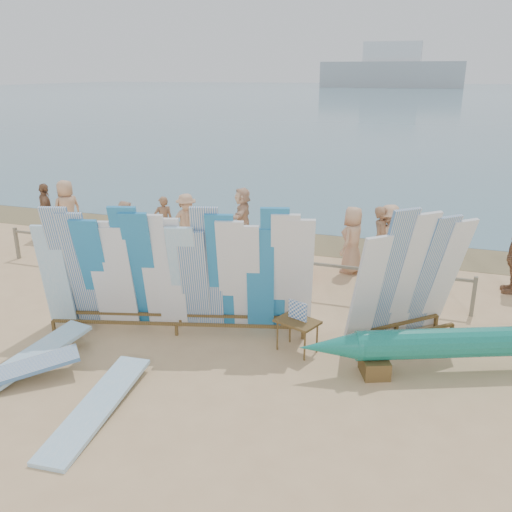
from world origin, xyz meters
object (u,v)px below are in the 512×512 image
(outrigger_canoe, at_px, (467,344))
(vendor_table, at_px, (297,335))
(side_surfboard_rack, at_px, (409,281))
(beachgoer_3, at_px, (187,222))
(beachgoer_6, at_px, (352,240))
(beach_chair_left, at_px, (263,262))
(stroller, at_px, (270,264))
(beachgoer_extra_1, at_px, (46,211))
(flat_board_a, at_px, (26,371))
(beachgoer_0, at_px, (67,210))
(beachgoer_9, at_px, (389,239))
(beachgoer_2, at_px, (125,231))
(beachgoer_1, at_px, (164,221))
(beachgoer_7, at_px, (381,240))
(flat_board_b, at_px, (98,412))
(beach_chair_right, at_px, (301,266))
(main_surfboard_rack, at_px, (176,275))
(beachgoer_5, at_px, (243,215))

(outrigger_canoe, relative_size, vendor_table, 5.55)
(side_surfboard_rack, distance_m, beachgoer_3, 7.69)
(side_surfboard_rack, distance_m, beachgoer_6, 3.92)
(side_surfboard_rack, height_order, beach_chair_left, side_surfboard_rack)
(stroller, height_order, beachgoer_extra_1, beachgoer_extra_1)
(flat_board_a, distance_m, beachgoer_0, 8.24)
(beachgoer_9, xyz_separation_m, beachgoer_2, (-6.98, -1.40, -0.05))
(flat_board_a, distance_m, beachgoer_2, 6.02)
(beach_chair_left, bearing_deg, side_surfboard_rack, -17.61)
(beachgoer_0, distance_m, beachgoer_1, 3.20)
(beachgoer_3, relative_size, beachgoer_0, 0.88)
(beachgoer_7, bearing_deg, flat_board_b, 172.45)
(beachgoer_6, bearing_deg, vendor_table, 11.97)
(beachgoer_extra_1, bearing_deg, flat_board_b, -178.37)
(stroller, relative_size, beachgoer_9, 0.61)
(beachgoer_9, xyz_separation_m, beachgoer_extra_1, (-10.47, -0.31, -0.02))
(flat_board_a, bearing_deg, beachgoer_1, 109.22)
(side_surfboard_rack, bearing_deg, beachgoer_3, 105.67)
(vendor_table, bearing_deg, flat_board_a, -131.32)
(beachgoer_6, bearing_deg, beachgoer_0, -75.59)
(outrigger_canoe, xyz_separation_m, beach_chair_right, (-3.85, 3.66, -0.26))
(side_surfboard_rack, relative_size, beachgoer_2, 1.65)
(vendor_table, height_order, beachgoer_1, beachgoer_1)
(vendor_table, xyz_separation_m, beachgoer_2, (-5.81, 3.57, 0.51))
(side_surfboard_rack, height_order, beachgoer_6, side_surfboard_rack)
(main_surfboard_rack, height_order, flat_board_b, main_surfboard_rack)
(beachgoer_9, xyz_separation_m, beachgoer_5, (-4.51, 1.31, -0.05))
(flat_board_b, bearing_deg, main_surfboard_rack, 86.32)
(beachgoer_9, bearing_deg, beach_chair_right, 4.51)
(vendor_table, relative_size, beachgoer_2, 0.60)
(beach_chair_right, bearing_deg, beachgoer_2, 170.88)
(beachgoer_5, distance_m, beachgoer_1, 2.40)
(outrigger_canoe, bearing_deg, vendor_table, 161.97)
(outrigger_canoe, xyz_separation_m, vendor_table, (-2.98, -0.21, -0.20))
(vendor_table, relative_size, beachgoer_9, 0.57)
(main_surfboard_rack, height_order, beach_chair_left, main_surfboard_rack)
(beachgoer_0, relative_size, beachgoer_1, 1.23)
(flat_board_b, xyz_separation_m, beachgoer_6, (2.74, 7.48, 0.88))
(beachgoer_9, bearing_deg, beach_chair_left, -5.45)
(stroller, relative_size, beachgoer_2, 0.64)
(beach_chair_left, distance_m, beachgoer_extra_1, 7.43)
(vendor_table, bearing_deg, beachgoer_6, 108.22)
(beachgoer_1, distance_m, beachgoer_7, 6.43)
(beachgoer_extra_1, bearing_deg, beachgoer_1, -124.15)
(beach_chair_right, bearing_deg, beachgoer_1, 152.29)
(beachgoer_3, bearing_deg, flat_board_a, -136.67)
(beachgoer_9, bearing_deg, outrigger_canoe, 86.80)
(vendor_table, xyz_separation_m, beachgoer_0, (-8.61, 4.78, 0.60))
(vendor_table, xyz_separation_m, stroller, (-1.54, 3.32, 0.10))
(flat_board_b, bearing_deg, beachgoer_0, 124.32)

